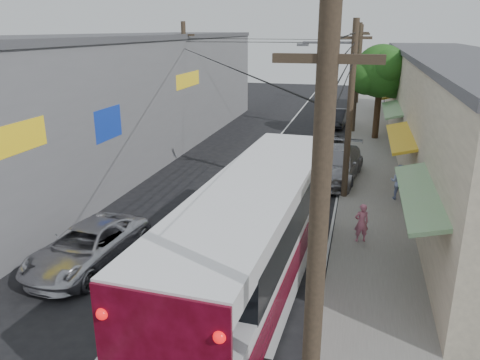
# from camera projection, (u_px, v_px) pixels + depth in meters

# --- Properties ---
(sidewalk) EXTENTS (3.00, 80.00, 0.12)m
(sidewalk) POSITION_uv_depth(u_px,v_px,m) (371.00, 160.00, 28.02)
(sidewalk) COLOR slate
(sidewalk) RESTS_ON ground
(building_right) EXTENTS (7.09, 40.00, 6.25)m
(building_right) POSITION_uv_depth(u_px,v_px,m) (453.00, 106.00, 27.84)
(building_right) COLOR beige
(building_right) RESTS_ON ground
(building_left) EXTENTS (7.20, 36.00, 7.25)m
(building_left) POSITION_uv_depth(u_px,v_px,m) (123.00, 96.00, 28.63)
(building_left) COLOR gray
(building_left) RESTS_ON ground
(utility_poles) EXTENTS (11.80, 45.28, 8.00)m
(utility_poles) POSITION_uv_depth(u_px,v_px,m) (318.00, 89.00, 27.87)
(utility_poles) COLOR #473828
(utility_poles) RESTS_ON ground
(street_tree) EXTENTS (4.40, 4.00, 6.60)m
(street_tree) POSITION_uv_depth(u_px,v_px,m) (382.00, 73.00, 32.05)
(street_tree) COLOR #3F2B19
(street_tree) RESTS_ON ground
(coach_bus) EXTENTS (3.29, 12.39, 3.54)m
(coach_bus) POSITION_uv_depth(u_px,v_px,m) (257.00, 234.00, 13.66)
(coach_bus) COLOR white
(coach_bus) RESTS_ON ground
(jeepney) EXTENTS (2.68, 5.12, 1.37)m
(jeepney) POSITION_uv_depth(u_px,v_px,m) (88.00, 247.00, 15.48)
(jeepney) COLOR #B6B6BD
(jeepney) RESTS_ON ground
(parked_suv) EXTENTS (3.05, 6.05, 1.68)m
(parked_suv) POSITION_uv_depth(u_px,v_px,m) (335.00, 164.00, 24.34)
(parked_suv) COLOR gray
(parked_suv) RESTS_ON ground
(parked_car_mid) EXTENTS (2.17, 4.34, 1.42)m
(parked_car_mid) POSITION_uv_depth(u_px,v_px,m) (326.00, 147.00, 28.50)
(parked_car_mid) COLOR #25252A
(parked_car_mid) RESTS_ON ground
(parked_car_far) EXTENTS (1.76, 4.33, 1.40)m
(parked_car_far) POSITION_uv_depth(u_px,v_px,m) (336.00, 118.00, 37.65)
(parked_car_far) COLOR black
(parked_car_far) RESTS_ON ground
(pedestrian_near) EXTENTS (0.62, 0.51, 1.45)m
(pedestrian_near) POSITION_uv_depth(u_px,v_px,m) (361.00, 223.00, 16.98)
(pedestrian_near) COLOR #D06E8D
(pedestrian_near) RESTS_ON sidewalk
(pedestrian_far) EXTENTS (0.96, 0.85, 1.63)m
(pedestrian_far) POSITION_uv_depth(u_px,v_px,m) (399.00, 182.00, 21.21)
(pedestrian_far) COLOR #95A6DA
(pedestrian_far) RESTS_ON sidewalk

